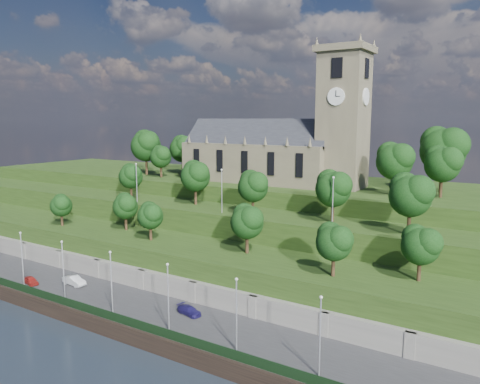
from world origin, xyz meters
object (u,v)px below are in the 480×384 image
Objects in this scene: church at (280,146)px; car_left at (31,281)px; car_right at (189,310)px; car_middle at (74,280)px.

car_left is at bearing -117.43° from church.
car_right is (6.46, -38.49, -19.96)m from church.
car_left is 7.04m from car_middle.
car_middle is (6.14, 3.44, 0.13)m from car_left.
car_left is at bearing 123.88° from car_middle.
car_middle reaches higher than car_left.
car_left is 28.92m from car_right.
church is 43.83m from car_right.
church is 11.06× the size of car_left.
car_left is at bearing 111.03° from car_right.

